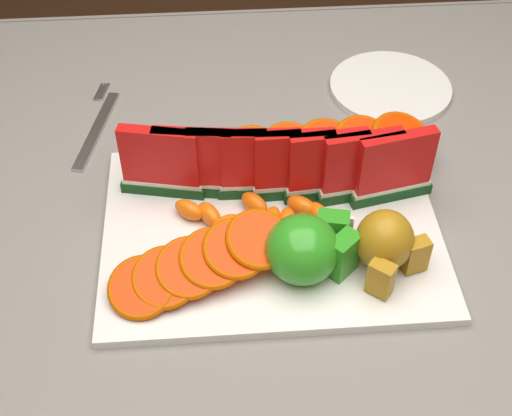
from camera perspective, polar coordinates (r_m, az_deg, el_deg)
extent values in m
cube|color=#4D2B20|center=(0.88, -4.27, -3.05)|extent=(1.40, 0.90, 0.03)
cube|color=gray|center=(0.87, -4.34, -2.22)|extent=(1.52, 1.02, 0.01)
cube|color=gray|center=(1.32, -4.58, 11.53)|extent=(1.52, 0.01, 0.20)
cube|color=silver|center=(0.86, 1.25, -1.81)|extent=(0.40, 0.30, 0.01)
ellipsoid|color=#347D10|center=(0.78, 3.73, -3.32)|extent=(0.10, 0.10, 0.08)
cube|color=#347D10|center=(0.79, 6.97, -3.82)|extent=(0.04, 0.04, 0.06)
cube|color=beige|center=(0.79, 7.40, -3.80)|extent=(0.03, 0.03, 0.05)
cube|color=#347D10|center=(0.82, 6.10, -2.00)|extent=(0.04, 0.03, 0.06)
cube|color=beige|center=(0.82, 6.51, -1.97)|extent=(0.03, 0.01, 0.05)
ellipsoid|color=#9C6007|center=(0.80, 10.24, -2.55)|extent=(0.08, 0.08, 0.07)
cube|color=#9C6007|center=(0.78, 9.95, -5.56)|extent=(0.03, 0.03, 0.04)
cube|color=#9C6007|center=(0.81, 12.65, -3.67)|extent=(0.03, 0.02, 0.04)
cylinder|color=silver|center=(1.09, 10.70, 9.45)|extent=(0.23, 0.23, 0.01)
cube|color=silver|center=(1.02, -12.63, 6.09)|extent=(0.05, 0.17, 0.00)
cube|color=silver|center=(1.10, -12.50, 9.04)|extent=(0.01, 0.04, 0.00)
cube|color=silver|center=(1.09, -12.24, 9.06)|extent=(0.01, 0.04, 0.00)
cube|color=silver|center=(1.09, -11.98, 9.08)|extent=(0.01, 0.04, 0.00)
cube|color=#0C3413|center=(0.90, -7.40, 1.66)|extent=(0.11, 0.04, 0.01)
cube|color=silver|center=(0.89, -7.46, 2.13)|extent=(0.10, 0.04, 0.01)
cube|color=#B80517|center=(0.86, -7.72, 4.16)|extent=(0.10, 0.04, 0.08)
cube|color=#0C3413|center=(0.89, -4.84, 1.61)|extent=(0.11, 0.04, 0.01)
cube|color=silver|center=(0.88, -4.88, 2.08)|extent=(0.10, 0.03, 0.01)
cube|color=#B80517|center=(0.86, -5.05, 4.12)|extent=(0.10, 0.03, 0.08)
cube|color=#0C3413|center=(0.89, -2.26, 1.56)|extent=(0.11, 0.03, 0.01)
cube|color=silver|center=(0.88, -2.28, 2.02)|extent=(0.10, 0.03, 0.01)
cube|color=#B80517|center=(0.85, -2.36, 4.07)|extent=(0.10, 0.02, 0.08)
cube|color=#0C3413|center=(0.89, 0.34, 1.50)|extent=(0.11, 0.02, 0.01)
cube|color=silver|center=(0.88, 0.34, 1.97)|extent=(0.10, 0.02, 0.01)
cube|color=#B80517|center=(0.85, 0.35, 4.02)|extent=(0.10, 0.02, 0.08)
cube|color=#0C3413|center=(0.89, 2.94, 1.44)|extent=(0.11, 0.02, 0.01)
cube|color=silver|center=(0.88, 2.96, 1.90)|extent=(0.10, 0.02, 0.01)
cube|color=#B80517|center=(0.85, 3.07, 3.95)|extent=(0.10, 0.02, 0.08)
cube|color=#0C3413|center=(0.89, 5.53, 1.37)|extent=(0.11, 0.03, 0.01)
cube|color=silver|center=(0.88, 5.58, 1.84)|extent=(0.10, 0.03, 0.01)
cube|color=#B80517|center=(0.85, 5.77, 3.88)|extent=(0.10, 0.02, 0.08)
cube|color=#0C3413|center=(0.89, 8.11, 1.30)|extent=(0.11, 0.04, 0.01)
cube|color=silver|center=(0.89, 8.17, 1.77)|extent=(0.10, 0.03, 0.01)
cube|color=#B80517|center=(0.86, 8.46, 3.80)|extent=(0.10, 0.03, 0.08)
cube|color=#0C3413|center=(0.90, 10.66, 1.24)|extent=(0.11, 0.04, 0.01)
cube|color=silver|center=(0.89, 10.74, 1.70)|extent=(0.10, 0.04, 0.01)
cube|color=#B80517|center=(0.86, 11.11, 3.71)|extent=(0.10, 0.04, 0.08)
cylinder|color=#FA7100|center=(0.78, -9.17, -6.28)|extent=(0.08, 0.08, 0.03)
torus|color=#DB3B05|center=(0.78, -9.17, -6.28)|extent=(0.09, 0.09, 0.03)
cylinder|color=#FA7100|center=(0.78, -7.28, -5.53)|extent=(0.07, 0.07, 0.03)
torus|color=#DB3B05|center=(0.78, -7.28, -5.53)|extent=(0.08, 0.08, 0.03)
cylinder|color=#FA7100|center=(0.78, -5.39, -4.78)|extent=(0.07, 0.07, 0.03)
torus|color=#DB3B05|center=(0.78, -5.39, -4.78)|extent=(0.08, 0.08, 0.03)
cylinder|color=#FA7100|center=(0.78, -3.51, -4.02)|extent=(0.08, 0.07, 0.03)
torus|color=#DB3B05|center=(0.78, -3.51, -4.02)|extent=(0.09, 0.08, 0.03)
cylinder|color=#FA7100|center=(0.78, -1.64, -3.26)|extent=(0.08, 0.08, 0.03)
torus|color=#DB3B05|center=(0.78, -1.64, -3.26)|extent=(0.09, 0.09, 0.03)
cylinder|color=#FA7100|center=(0.79, 0.22, -2.51)|extent=(0.09, 0.09, 0.03)
torus|color=#DB3B05|center=(0.79, 0.22, -2.51)|extent=(0.10, 0.10, 0.03)
cylinder|color=#FA7100|center=(0.93, -6.20, 4.05)|extent=(0.07, 0.07, 0.03)
torus|color=#DB3B05|center=(0.93, -6.20, 4.05)|extent=(0.08, 0.08, 0.03)
cylinder|color=#FA7100|center=(0.92, -3.23, 4.35)|extent=(0.08, 0.08, 0.03)
torus|color=#DB3B05|center=(0.92, -3.23, 4.35)|extent=(0.08, 0.08, 0.03)
cylinder|color=#FA7100|center=(0.92, -0.25, 4.64)|extent=(0.08, 0.08, 0.03)
torus|color=#DB3B05|center=(0.92, -0.25, 4.64)|extent=(0.09, 0.09, 0.03)
cylinder|color=#FA7100|center=(0.92, 2.73, 4.92)|extent=(0.09, 0.08, 0.03)
torus|color=#DB3B05|center=(0.92, 2.73, 4.92)|extent=(0.10, 0.10, 0.03)
cylinder|color=#FA7100|center=(0.93, 5.70, 5.19)|extent=(0.09, 0.09, 0.03)
torus|color=#DB3B05|center=(0.93, 5.70, 5.19)|extent=(0.10, 0.10, 0.03)
cylinder|color=#FA7100|center=(0.93, 8.63, 5.43)|extent=(0.09, 0.09, 0.03)
torus|color=#DB3B05|center=(0.93, 8.63, 5.43)|extent=(0.10, 0.10, 0.03)
cylinder|color=#FA7100|center=(0.94, 11.52, 5.66)|extent=(0.10, 0.09, 0.03)
torus|color=#DB3B05|center=(0.94, 11.52, 5.66)|extent=(0.11, 0.11, 0.03)
ellipsoid|color=#EE420B|center=(0.86, -5.37, -0.16)|extent=(0.04, 0.04, 0.02)
ellipsoid|color=#EE420B|center=(0.85, -3.74, -0.53)|extent=(0.04, 0.04, 0.02)
ellipsoid|color=#EE420B|center=(0.84, -2.41, -1.37)|extent=(0.04, 0.04, 0.02)
ellipsoid|color=#EE420B|center=(0.86, -0.13, 0.36)|extent=(0.04, 0.04, 0.02)
ellipsoid|color=#EE420B|center=(0.84, 1.31, -0.97)|extent=(0.03, 0.04, 0.02)
ellipsoid|color=#EE420B|center=(0.84, 2.57, -1.08)|extent=(0.02, 0.04, 0.02)
ellipsoid|color=#EE420B|center=(0.86, 3.68, 0.16)|extent=(0.04, 0.04, 0.02)
ellipsoid|color=#EE420B|center=(0.85, 5.08, -0.54)|extent=(0.04, 0.04, 0.02)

